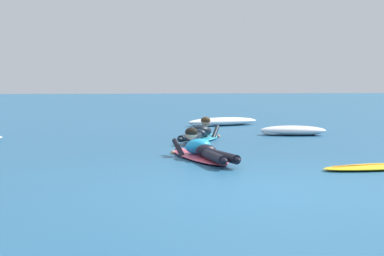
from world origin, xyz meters
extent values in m
plane|color=#235B84|center=(0.00, 10.00, 0.00)|extent=(120.00, 120.00, 0.00)
ellipsoid|color=#E54C66|center=(-0.36, 3.10, 0.04)|extent=(0.89, 2.37, 0.07)
ellipsoid|color=#E54C66|center=(-0.53, 4.19, 0.05)|extent=(0.22, 0.23, 0.06)
ellipsoid|color=#1E9EDB|center=(-0.37, 3.14, 0.20)|extent=(0.50, 0.71, 0.34)
ellipsoid|color=black|center=(-0.30, 2.77, 0.17)|extent=(0.38, 0.33, 0.20)
cylinder|color=black|center=(-0.29, 2.16, 0.14)|extent=(0.23, 0.91, 0.14)
ellipsoid|color=black|center=(-0.24, 1.71, 0.14)|extent=(0.13, 0.23, 0.08)
cylinder|color=black|center=(-0.13, 2.19, 0.14)|extent=(0.33, 0.91, 0.14)
ellipsoid|color=black|center=(-0.03, 1.75, 0.14)|extent=(0.13, 0.23, 0.08)
cylinder|color=black|center=(-0.64, 3.47, 0.12)|extent=(0.19, 0.61, 0.34)
sphere|color=tan|center=(-0.70, 3.85, 0.02)|extent=(0.09, 0.09, 0.09)
cylinder|color=black|center=(-0.20, 3.52, 0.12)|extent=(0.19, 0.61, 0.34)
sphere|color=tan|center=(-0.26, 3.88, 0.02)|extent=(0.09, 0.09, 0.09)
sphere|color=tan|center=(-0.43, 3.52, 0.38)|extent=(0.21, 0.21, 0.21)
ellipsoid|color=black|center=(-0.42, 3.51, 0.41)|extent=(0.25, 0.23, 0.16)
ellipsoid|color=#2DB2D1|center=(0.26, 6.47, 0.04)|extent=(1.30, 2.02, 0.07)
ellipsoid|color=#2DB2D1|center=(0.62, 7.32, 0.05)|extent=(0.27, 0.27, 0.06)
ellipsoid|color=black|center=(0.28, 6.52, 0.20)|extent=(0.61, 0.72, 0.34)
ellipsoid|color=black|center=(0.14, 6.18, 0.17)|extent=(0.42, 0.39, 0.20)
cylinder|color=black|center=(-0.17, 5.66, 0.14)|extent=(0.53, 0.87, 0.14)
ellipsoid|color=black|center=(-0.37, 5.25, 0.14)|extent=(0.18, 0.24, 0.08)
cylinder|color=black|center=(-0.02, 5.60, 0.14)|extent=(0.44, 0.90, 0.14)
ellipsoid|color=black|center=(-0.18, 5.17, 0.14)|extent=(0.18, 0.24, 0.08)
cylinder|color=black|center=(0.21, 6.92, 0.12)|extent=(0.32, 0.60, 0.35)
sphere|color=tan|center=(0.37, 7.29, 0.02)|extent=(0.09, 0.09, 0.09)
cylinder|color=black|center=(0.61, 6.73, 0.12)|extent=(0.32, 0.60, 0.35)
sphere|color=tan|center=(0.76, 7.08, 0.02)|extent=(0.09, 0.09, 0.09)
sphere|color=tan|center=(0.43, 6.86, 0.38)|extent=(0.21, 0.21, 0.21)
ellipsoid|color=#47331E|center=(0.42, 6.84, 0.41)|extent=(0.28, 0.27, 0.16)
ellipsoid|color=yellow|center=(2.09, 1.47, 0.04)|extent=(2.00, 0.84, 0.07)
cube|color=orange|center=(2.09, 1.47, 0.07)|extent=(1.64, 0.27, 0.01)
ellipsoid|color=white|center=(1.69, 11.06, 0.12)|extent=(2.45, 1.53, 0.24)
ellipsoid|color=white|center=(2.20, 11.38, 0.08)|extent=(0.92, 0.65, 0.17)
ellipsoid|color=white|center=(1.06, 10.74, 0.07)|extent=(0.90, 0.51, 0.13)
ellipsoid|color=white|center=(2.65, 7.38, 0.12)|extent=(1.70, 1.06, 0.23)
ellipsoid|color=white|center=(3.05, 7.38, 0.08)|extent=(0.61, 0.43, 0.16)
ellipsoid|color=white|center=(2.17, 7.43, 0.06)|extent=(0.66, 0.59, 0.13)
camera|label=1|loc=(-2.06, -7.04, 1.24)|focal=58.53mm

